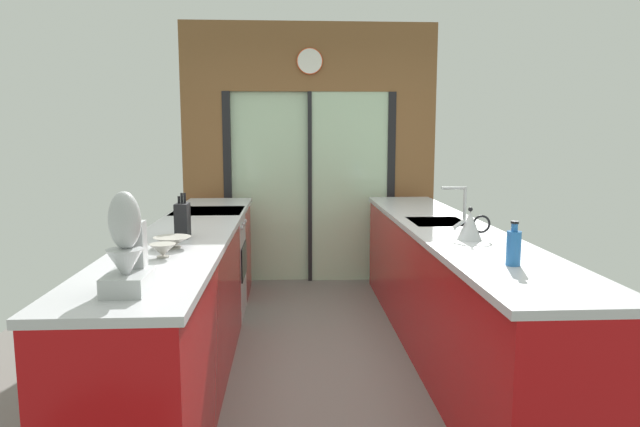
{
  "coord_description": "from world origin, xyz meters",
  "views": [
    {
      "loc": [
        -0.22,
        -3.58,
        1.57
      ],
      "look_at": [
        0.01,
        0.66,
        0.97
      ],
      "focal_mm": 31.87,
      "sensor_mm": 36.0,
      "label": 1
    }
  ],
  "objects_px": {
    "oven_range": "(210,264)",
    "stand_mixer": "(127,253)",
    "mixing_bowl_far": "(172,242)",
    "soap_bottle": "(514,247)",
    "kettle": "(470,225)",
    "knife_block": "(183,220)",
    "mixing_bowl_near": "(163,250)"
  },
  "relations": [
    {
      "from": "knife_block",
      "to": "stand_mixer",
      "type": "bearing_deg",
      "value": -90.0
    },
    {
      "from": "oven_range",
      "to": "soap_bottle",
      "type": "relative_size",
      "value": 4.12
    },
    {
      "from": "oven_range",
      "to": "kettle",
      "type": "bearing_deg",
      "value": -38.75
    },
    {
      "from": "mixing_bowl_near",
      "to": "mixing_bowl_far",
      "type": "xyz_separation_m",
      "value": [
        0.0,
        0.25,
        -0.0
      ]
    },
    {
      "from": "mixing_bowl_far",
      "to": "knife_block",
      "type": "bearing_deg",
      "value": 89.99
    },
    {
      "from": "mixing_bowl_far",
      "to": "knife_block",
      "type": "xyz_separation_m",
      "value": [
        0.0,
        0.33,
        0.08
      ]
    },
    {
      "from": "mixing_bowl_far",
      "to": "stand_mixer",
      "type": "height_order",
      "value": "stand_mixer"
    },
    {
      "from": "knife_block",
      "to": "mixing_bowl_near",
      "type": "bearing_deg",
      "value": -90.0
    },
    {
      "from": "mixing_bowl_far",
      "to": "kettle",
      "type": "relative_size",
      "value": 0.91
    },
    {
      "from": "knife_block",
      "to": "kettle",
      "type": "height_order",
      "value": "knife_block"
    },
    {
      "from": "mixing_bowl_near",
      "to": "soap_bottle",
      "type": "relative_size",
      "value": 0.63
    },
    {
      "from": "oven_range",
      "to": "knife_block",
      "type": "bearing_deg",
      "value": -89.17
    },
    {
      "from": "stand_mixer",
      "to": "mixing_bowl_near",
      "type": "bearing_deg",
      "value": 90.0
    },
    {
      "from": "kettle",
      "to": "oven_range",
      "type": "bearing_deg",
      "value": 141.25
    },
    {
      "from": "mixing_bowl_far",
      "to": "soap_bottle",
      "type": "height_order",
      "value": "soap_bottle"
    },
    {
      "from": "mixing_bowl_far",
      "to": "soap_bottle",
      "type": "bearing_deg",
      "value": -16.63
    },
    {
      "from": "mixing_bowl_far",
      "to": "soap_bottle",
      "type": "relative_size",
      "value": 0.96
    },
    {
      "from": "oven_range",
      "to": "knife_block",
      "type": "distance_m",
      "value": 1.4
    },
    {
      "from": "oven_range",
      "to": "kettle",
      "type": "distance_m",
      "value": 2.37
    },
    {
      "from": "stand_mixer",
      "to": "soap_bottle",
      "type": "height_order",
      "value": "stand_mixer"
    },
    {
      "from": "knife_block",
      "to": "kettle",
      "type": "relative_size",
      "value": 1.2
    },
    {
      "from": "oven_range",
      "to": "stand_mixer",
      "type": "bearing_deg",
      "value": -89.58
    },
    {
      "from": "mixing_bowl_near",
      "to": "knife_block",
      "type": "relative_size",
      "value": 0.5
    },
    {
      "from": "oven_range",
      "to": "stand_mixer",
      "type": "relative_size",
      "value": 2.19
    },
    {
      "from": "oven_range",
      "to": "mixing_bowl_far",
      "type": "height_order",
      "value": "mixing_bowl_far"
    },
    {
      "from": "stand_mixer",
      "to": "kettle",
      "type": "xyz_separation_m",
      "value": [
        1.78,
        1.05,
        -0.07
      ]
    },
    {
      "from": "oven_range",
      "to": "mixing_bowl_near",
      "type": "xyz_separation_m",
      "value": [
        0.02,
        -1.85,
        0.5
      ]
    },
    {
      "from": "mixing_bowl_near",
      "to": "stand_mixer",
      "type": "distance_m",
      "value": 0.66
    },
    {
      "from": "knife_block",
      "to": "oven_range",
      "type": "bearing_deg",
      "value": 90.83
    },
    {
      "from": "mixing_bowl_far",
      "to": "stand_mixer",
      "type": "bearing_deg",
      "value": -90.0
    },
    {
      "from": "mixing_bowl_far",
      "to": "kettle",
      "type": "height_order",
      "value": "kettle"
    },
    {
      "from": "mixing_bowl_far",
      "to": "stand_mixer",
      "type": "relative_size",
      "value": 0.51
    }
  ]
}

